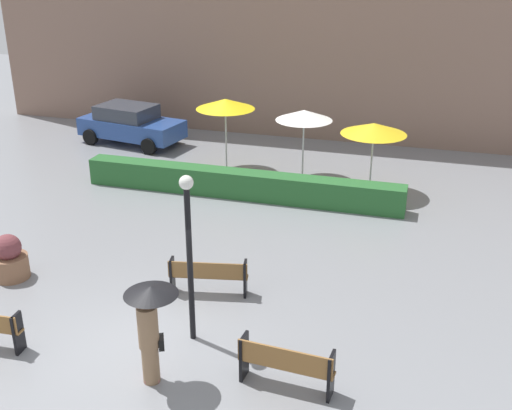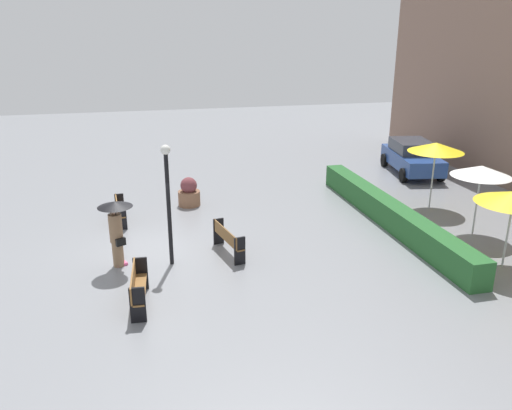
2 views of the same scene
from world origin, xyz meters
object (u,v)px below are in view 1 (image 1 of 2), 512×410
at_px(bench_mid_center, 208,274).
at_px(pedestrian_with_umbrella, 150,321).
at_px(planter_pot, 10,259).
at_px(patio_umbrella_yellow, 225,104).
at_px(bench_near_right, 286,364).
at_px(lamp_post, 189,241).
at_px(patio_umbrella_yellow_far, 374,129).
at_px(patio_umbrella_white, 304,115).
at_px(parked_car, 131,124).

xyz_separation_m(bench_mid_center, pedestrian_with_umbrella, (0.12, -3.25, 0.80)).
distance_m(pedestrian_with_umbrella, planter_pot, 5.74).
xyz_separation_m(bench_mid_center, patio_umbrella_yellow, (-2.47, 8.48, 1.87)).
height_order(bench_near_right, pedestrian_with_umbrella, pedestrian_with_umbrella).
bearing_deg(bench_mid_center, lamp_post, -80.21).
distance_m(lamp_post, patio_umbrella_yellow_far, 9.74).
height_order(bench_near_right, patio_umbrella_white, patio_umbrella_white).
relative_size(bench_mid_center, patio_umbrella_yellow_far, 0.80).
bearing_deg(pedestrian_with_umbrella, patio_umbrella_yellow_far, 76.28).
xyz_separation_m(lamp_post, parked_car, (-7.50, 12.08, -1.41)).
bearing_deg(lamp_post, pedestrian_with_umbrella, -96.90).
xyz_separation_m(patio_umbrella_yellow, patio_umbrella_yellow_far, (5.25, -0.81, -0.25)).
bearing_deg(patio_umbrella_yellow_far, planter_pot, -132.87).
bearing_deg(patio_umbrella_yellow, pedestrian_with_umbrella, -77.55).
relative_size(bench_mid_center, patio_umbrella_yellow, 0.72).
height_order(lamp_post, parked_car, lamp_post).
distance_m(bench_mid_center, bench_near_right, 3.75).
bearing_deg(pedestrian_with_umbrella, lamp_post, 83.10).
distance_m(pedestrian_with_umbrella, lamp_post, 1.77).
xyz_separation_m(planter_pot, parked_car, (-2.29, 10.95, 0.32)).
bearing_deg(parked_car, pedestrian_with_umbrella, -61.70).
bearing_deg(patio_umbrella_yellow, patio_umbrella_yellow_far, -8.72).
bearing_deg(patio_umbrella_white, patio_umbrella_yellow_far, -16.60).
bearing_deg(patio_umbrella_white, patio_umbrella_yellow, 178.32).
xyz_separation_m(pedestrian_with_umbrella, patio_umbrella_yellow_far, (2.67, 10.92, 0.82)).
bearing_deg(parked_car, lamp_post, -58.17).
height_order(bench_mid_center, patio_umbrella_white, patio_umbrella_white).
relative_size(patio_umbrella_yellow_far, parked_car, 0.52).
xyz_separation_m(bench_near_right, patio_umbrella_white, (-2.17, 11.15, 1.67)).
distance_m(bench_mid_center, patio_umbrella_yellow_far, 8.32).
bearing_deg(patio_umbrella_white, parked_car, 165.61).
bearing_deg(lamp_post, planter_pot, 167.84).
height_order(planter_pot, patio_umbrella_yellow_far, patio_umbrella_yellow_far).
relative_size(pedestrian_with_umbrella, patio_umbrella_yellow_far, 0.87).
distance_m(bench_near_right, parked_car, 16.31).
bearing_deg(pedestrian_with_umbrella, parked_car, 118.30).
relative_size(patio_umbrella_white, patio_umbrella_yellow_far, 1.03).
bearing_deg(bench_mid_center, patio_umbrella_yellow, 106.25).
bearing_deg(parked_car, patio_umbrella_yellow_far, -14.94).
bearing_deg(patio_umbrella_yellow_far, bench_near_right, -91.38).
xyz_separation_m(pedestrian_with_umbrella, lamp_post, (0.18, 1.51, 0.91)).
bearing_deg(lamp_post, patio_umbrella_yellow_far, 75.22).
relative_size(pedestrian_with_umbrella, parked_car, 0.46).
height_order(bench_near_right, planter_pot, planter_pot).
bearing_deg(patio_umbrella_yellow_far, patio_umbrella_yellow, 171.28).
relative_size(bench_near_right, parked_car, 0.41).
relative_size(planter_pot, patio_umbrella_yellow, 0.45).
xyz_separation_m(bench_mid_center, bench_near_right, (2.53, -2.76, 0.02)).
distance_m(planter_pot, patio_umbrella_yellow, 9.61).
xyz_separation_m(patio_umbrella_yellow, patio_umbrella_white, (2.83, -0.08, -0.17)).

